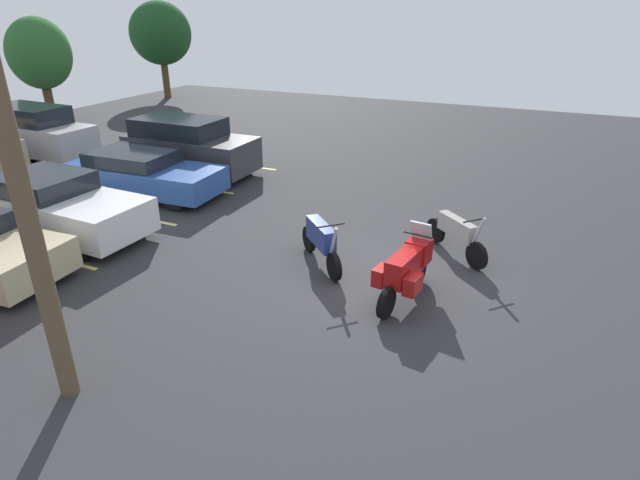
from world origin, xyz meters
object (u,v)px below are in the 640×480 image
object	(u,v)px
car_blue	(143,173)
car_far_silver	(35,132)
motorcycle_touring	(406,268)
motorcycle_second	(457,234)
car_charcoal	(189,146)
car_white	(58,206)
motorcycle_third	(321,241)

from	to	relation	value
car_blue	car_far_silver	bearing A→B (deg)	75.67
motorcycle_touring	motorcycle_second	bearing A→B (deg)	-12.52
car_charcoal	car_white	bearing A→B (deg)	-178.03
motorcycle_third	car_far_silver	xyz separation A→B (m)	(3.84, 13.64, 0.36)
motorcycle_second	car_white	xyz separation A→B (m)	(-2.86, 9.47, 0.21)
car_white	car_far_silver	world-z (taller)	car_far_silver
motorcycle_touring	car_white	size ratio (longest dim) A/B	0.44
motorcycle_third	car_charcoal	xyz separation A→B (m)	(4.51, 6.99, 0.36)
motorcycle_touring	car_white	world-z (taller)	car_white
motorcycle_touring	car_blue	bearing A→B (deg)	72.98
motorcycle_second	motorcycle_third	bearing A→B (deg)	123.21
motorcycle_second	car_far_silver	world-z (taller)	car_far_silver
car_far_silver	car_blue	bearing A→B (deg)	-104.33
motorcycle_touring	car_blue	world-z (taller)	motorcycle_touring
motorcycle_third	car_blue	distance (m)	7.26
motorcycle_second	car_blue	xyz separation A→B (m)	(0.38, 9.61, 0.14)
motorcycle_touring	motorcycle_second	size ratio (longest dim) A/B	1.26
motorcycle_touring	motorcycle_third	xyz separation A→B (m)	(0.65, 2.13, -0.08)
motorcycle_second	car_white	size ratio (longest dim) A/B	0.35
car_white	car_charcoal	size ratio (longest dim) A/B	1.08
motorcycle_second	car_charcoal	xyz separation A→B (m)	(2.76, 9.66, 0.42)
motorcycle_touring	car_charcoal	xyz separation A→B (m)	(5.16, 9.13, 0.28)
car_blue	car_far_silver	distance (m)	6.92
car_white	car_blue	xyz separation A→B (m)	(3.24, 0.14, -0.07)
motorcycle_third	car_blue	xyz separation A→B (m)	(2.13, 6.94, 0.09)
motorcycle_second	car_white	world-z (taller)	car_white
motorcycle_touring	motorcycle_second	xyz separation A→B (m)	(2.40, -0.53, -0.14)
motorcycle_second	car_far_silver	xyz separation A→B (m)	(2.09, 16.31, 0.42)
car_charcoal	car_blue	bearing A→B (deg)	-178.75
car_white	motorcycle_second	bearing A→B (deg)	-73.16
motorcycle_second	car_blue	world-z (taller)	car_blue
car_charcoal	motorcycle_touring	bearing A→B (deg)	-119.47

